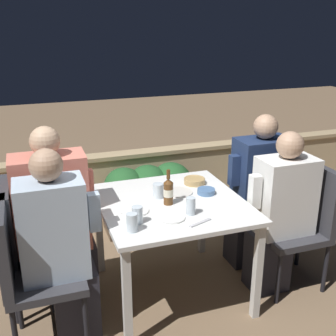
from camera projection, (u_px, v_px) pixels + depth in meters
ground_plane at (171, 291)px, 3.15m from camera, size 16.00×16.00×0.00m
parapet_wall at (125, 183)px, 4.31m from camera, size 9.00×0.18×0.66m
dining_table at (172, 213)px, 2.93m from camera, size 0.98×1.00×0.73m
planter_hedge at (149, 193)px, 4.01m from camera, size 0.85×0.47×0.62m
chair_left_near at (25, 265)px, 2.49m from camera, size 0.46×0.46×0.93m
person_blue_shirt at (60, 247)px, 2.53m from camera, size 0.48×0.26×1.25m
chair_left_far at (27, 238)px, 2.80m from camera, size 0.46×0.46×0.93m
person_coral_top at (58, 220)px, 2.83m from camera, size 0.52×0.26×1.29m
chair_right_near at (303, 216)px, 3.11m from camera, size 0.46×0.46×0.93m
person_white_polo at (279, 213)px, 3.03m from camera, size 0.48×0.26×1.20m
chair_right_far at (279, 196)px, 3.46m from camera, size 0.46×0.46×0.93m
person_navy_jumper at (257, 191)px, 3.37m from camera, size 0.50×0.26×1.24m
beer_bottle at (168, 191)px, 2.84m from camera, size 0.07×0.07×0.25m
plate_0 at (170, 217)px, 2.66m from camera, size 0.19×0.19×0.01m
plate_1 at (179, 192)px, 3.05m from camera, size 0.20×0.20×0.01m
plate_2 at (135, 211)px, 2.75m from camera, size 0.19×0.19×0.01m
bowl_0 at (206, 191)px, 3.03m from camera, size 0.13×0.13×0.04m
bowl_1 at (194, 181)px, 3.21m from camera, size 0.16×0.16×0.04m
glass_cup_0 at (137, 215)px, 2.58m from camera, size 0.07×0.07×0.11m
glass_cup_1 at (132, 223)px, 2.48m from camera, size 0.07×0.07×0.11m
glass_cup_2 at (158, 191)px, 2.95m from camera, size 0.08×0.08×0.10m
glass_cup_3 at (191, 206)px, 2.69m from camera, size 0.06×0.06×0.12m
fork_0 at (200, 223)px, 2.59m from camera, size 0.17×0.08×0.01m
potted_plant at (272, 172)px, 4.28m from camera, size 0.36×0.36×0.73m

